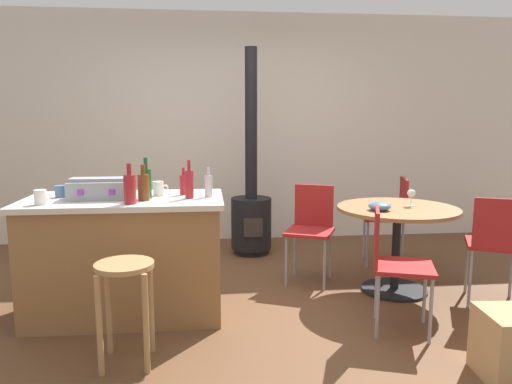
{
  "coord_description": "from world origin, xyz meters",
  "views": [
    {
      "loc": [
        -0.32,
        -3.59,
        1.48
      ],
      "look_at": [
        0.07,
        0.22,
        0.89
      ],
      "focal_mm": 33.77,
      "sensor_mm": 36.0,
      "label": 1
    }
  ],
  "objects": [
    {
      "name": "serving_bowl",
      "position": [
        1.07,
        0.13,
        0.77
      ],
      "size": [
        0.18,
        0.18,
        0.07
      ],
      "primitive_type": "ellipsoid",
      "color": "#4C7099",
      "rests_on": "dining_table"
    },
    {
      "name": "bottle_0",
      "position": [
        -0.45,
        -0.07,
        1.0
      ],
      "size": [
        0.06,
        0.06,
        0.28
      ],
      "color": "maroon",
      "rests_on": "kitchen_island"
    },
    {
      "name": "ground_plane",
      "position": [
        0.0,
        0.0,
        0.0
      ],
      "size": [
        8.8,
        8.8,
        0.0
      ],
      "primitive_type": "plane",
      "color": "brown"
    },
    {
      "name": "folding_chair_left",
      "position": [
        0.62,
        0.61,
        0.52
      ],
      "size": [
        0.53,
        0.53,
        0.87
      ],
      "color": "maroon",
      "rests_on": "ground_plane"
    },
    {
      "name": "wood_stove",
      "position": [
        0.16,
        1.55,
        0.52
      ],
      "size": [
        0.44,
        0.45,
        2.21
      ],
      "color": "black",
      "rests_on": "ground_plane"
    },
    {
      "name": "bottle_4",
      "position": [
        -0.31,
        -0.03,
        0.98
      ],
      "size": [
        0.06,
        0.06,
        0.22
      ],
      "color": "#B7B2AD",
      "rests_on": "kitchen_island"
    },
    {
      "name": "wine_glass",
      "position": [
        1.41,
        0.29,
        0.84
      ],
      "size": [
        0.07,
        0.07,
        0.14
      ],
      "color": "silver",
      "rests_on": "dining_table"
    },
    {
      "name": "cup_1",
      "position": [
        -0.69,
        0.08,
        0.95
      ],
      "size": [
        0.12,
        0.08,
        0.11
      ],
      "color": "white",
      "rests_on": "kitchen_island"
    },
    {
      "name": "wooden_stool",
      "position": [
        -0.82,
        -0.77,
        0.47
      ],
      "size": [
        0.35,
        0.35,
        0.63
      ],
      "color": "#A37A4C",
      "rests_on": "ground_plane"
    },
    {
      "name": "folding_chair_far",
      "position": [
        1.53,
        1.03,
        0.53
      ],
      "size": [
        0.48,
        0.48,
        0.88
      ],
      "color": "maroon",
      "rests_on": "ground_plane"
    },
    {
      "name": "toolbox",
      "position": [
        -1.1,
        -0.02,
        0.97
      ],
      "size": [
        0.43,
        0.24,
        0.15
      ],
      "color": "gray",
      "rests_on": "kitchen_island"
    },
    {
      "name": "bottle_1",
      "position": [
        -0.76,
        -0.03,
        1.01
      ],
      "size": [
        0.08,
        0.08,
        0.3
      ],
      "color": "#194C23",
      "rests_on": "kitchen_island"
    },
    {
      "name": "cup_0",
      "position": [
        -1.45,
        -0.23,
        0.95
      ],
      "size": [
        0.12,
        0.08,
        0.1
      ],
      "color": "white",
      "rests_on": "kitchen_island"
    },
    {
      "name": "folding_chair_right",
      "position": [
        0.96,
        -0.48,
        0.51
      ],
      "size": [
        0.51,
        0.51,
        0.86
      ],
      "color": "maroon",
      "rests_on": "ground_plane"
    },
    {
      "name": "folding_chair_near",
      "position": [
        1.92,
        -0.14,
        0.53
      ],
      "size": [
        0.53,
        0.53,
        0.88
      ],
      "color": "maroon",
      "rests_on": "ground_plane"
    },
    {
      "name": "bottle_5",
      "position": [
        -0.5,
        0.11,
        0.98
      ],
      "size": [
        0.06,
        0.06,
        0.21
      ],
      "color": "maroon",
      "rests_on": "kitchen_island"
    },
    {
      "name": "kitchen_island",
      "position": [
        -0.93,
        0.0,
        0.45
      ],
      "size": [
        1.45,
        0.78,
        0.9
      ],
      "color": "olive",
      "rests_on": "ground_plane"
    },
    {
      "name": "bottle_3",
      "position": [
        -0.85,
        -0.26,
        1.0
      ],
      "size": [
        0.08,
        0.08,
        0.28
      ],
      "color": "maroon",
      "rests_on": "kitchen_island"
    },
    {
      "name": "dining_table",
      "position": [
        1.28,
        0.25,
        0.56
      ],
      "size": [
        1.01,
        1.01,
        0.74
      ],
      "color": "black",
      "rests_on": "ground_plane"
    },
    {
      "name": "bottle_2",
      "position": [
        -0.77,
        -0.13,
        1.0
      ],
      "size": [
        0.08,
        0.08,
        0.26
      ],
      "color": "#603314",
      "rests_on": "kitchen_island"
    },
    {
      "name": "cup_2",
      "position": [
        -1.4,
        0.08,
        0.94
      ],
      "size": [
        0.11,
        0.08,
        0.09
      ],
      "color": "#4C7099",
      "rests_on": "kitchen_island"
    },
    {
      "name": "back_wall",
      "position": [
        0.0,
        2.26,
        1.35
      ],
      "size": [
        8.0,
        0.1,
        2.7
      ],
      "primitive_type": "cube",
      "color": "beige",
      "rests_on": "ground_plane"
    }
  ]
}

